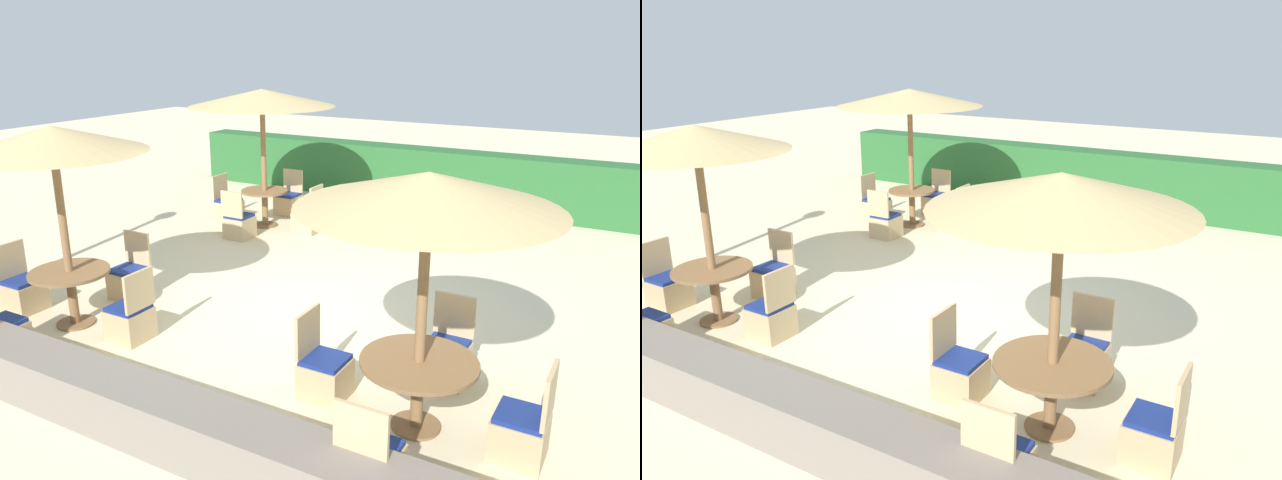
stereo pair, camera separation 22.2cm
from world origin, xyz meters
The scene contains 21 objects.
ground_plane centered at (0.00, 0.00, 0.00)m, with size 40.00×40.00×0.00m, color beige.
hedge_row centered at (0.00, 6.63, 0.62)m, with size 13.00×0.70×1.24m, color #28602D.
stone_border centered at (0.00, -3.01, 0.26)m, with size 10.00×0.56×0.53m, color slate.
parasol_back_left centered at (-2.78, 3.33, 2.50)m, with size 2.78×2.78×2.67m.
round_table_back_left centered at (-2.78, 3.33, 0.54)m, with size 0.91×0.91×0.73m.
patio_chair_back_left_east centered at (-1.81, 3.36, 0.26)m, with size 0.46×0.46×0.93m.
patio_chair_back_left_south centered at (-2.75, 2.41, 0.26)m, with size 0.46×0.46×0.93m.
patio_chair_back_left_west centered at (-3.65, 3.28, 0.26)m, with size 0.46×0.46×0.93m.
patio_chair_back_left_north centered at (-2.83, 4.28, 0.26)m, with size 0.46×0.46×0.93m.
parasol_front_right centered at (2.30, -1.63, 2.32)m, with size 2.34×2.34×2.49m.
round_table_front_right centered at (2.30, -1.63, 0.57)m, with size 1.12×1.12×0.71m.
patio_chair_front_right_west centered at (1.26, -1.58, 0.26)m, with size 0.46×0.46×0.93m.
patio_chair_front_right_south centered at (2.30, -2.69, 0.26)m, with size 0.46×0.46×0.93m.
patio_chair_front_right_east centered at (3.27, -1.61, 0.26)m, with size 0.46×0.46×0.93m.
patio_chair_front_right_north centered at (2.26, -0.62, 0.26)m, with size 0.46×0.46×0.93m.
parasol_front_left centered at (-2.40, -1.65, 2.40)m, with size 2.26×2.26×2.58m.
round_table_front_left centered at (-2.40, -1.65, 0.57)m, with size 1.00×1.00×0.74m.
patio_chair_front_left_north centered at (-2.44, -0.63, 0.26)m, with size 0.46×0.46×0.93m.
patio_chair_front_left_south centered at (-2.43, -2.66, 0.26)m, with size 0.46×0.46×0.93m.
patio_chair_front_left_east centered at (-1.44, -1.61, 0.26)m, with size 0.46×0.46×0.93m.
patio_chair_front_left_west centered at (-3.39, -1.67, 0.26)m, with size 0.46×0.46×0.93m.
Camera 2 is at (4.21, -6.46, 3.55)m, focal length 35.00 mm.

